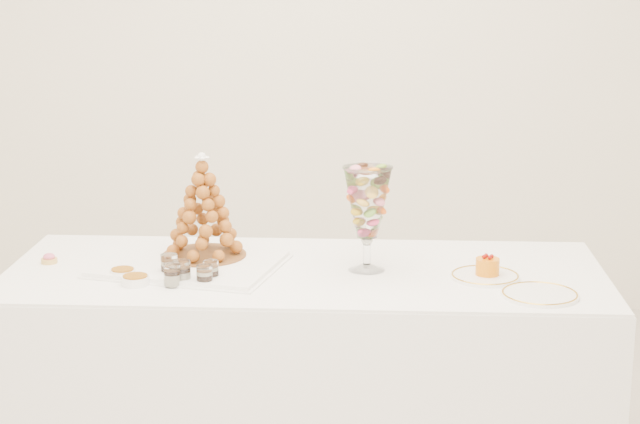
{
  "coord_description": "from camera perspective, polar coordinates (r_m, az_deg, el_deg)",
  "views": [
    {
      "loc": [
        0.25,
        -3.2,
        1.77
      ],
      "look_at": [
        0.11,
        0.22,
        0.93
      ],
      "focal_mm": 60.0,
      "sensor_mm": 36.0,
      "label": 1
    }
  ],
  "objects": [
    {
      "name": "croquembouche",
      "position": [
        3.59,
        -6.26,
        0.31
      ],
      "size": [
        0.29,
        0.29,
        0.35
      ],
      "rotation": [
        0.0,
        0.0,
        -0.28
      ],
      "color": "brown",
      "rests_on": "lace_tray"
    },
    {
      "name": "pink_tart",
      "position": [
        3.7,
        -14.25,
        -2.44
      ],
      "size": [
        0.05,
        0.05,
        0.03
      ],
      "color": "tan",
      "rests_on": "buffet_table"
    },
    {
      "name": "verrine_e",
      "position": [
        3.36,
        -6.18,
        -3.39
      ],
      "size": [
        0.06,
        0.06,
        0.07
      ],
      "primitive_type": "cylinder",
      "rotation": [
        0.0,
        0.0,
        -0.32
      ],
      "color": "white",
      "rests_on": "buffet_table"
    },
    {
      "name": "macaron_vase",
      "position": [
        3.46,
        2.54,
        0.45
      ],
      "size": [
        0.16,
        0.16,
        0.34
      ],
      "color": "white",
      "rests_on": "buffet_table"
    },
    {
      "name": "verrine_d",
      "position": [
        3.37,
        -7.87,
        -3.35
      ],
      "size": [
        0.06,
        0.06,
        0.07
      ],
      "primitive_type": "cylinder",
      "rotation": [
        0.0,
        0.0,
        -0.05
      ],
      "color": "white",
      "rests_on": "buffet_table"
    },
    {
      "name": "buffet_table",
      "position": [
        3.64,
        -0.79,
        -8.75
      ],
      "size": [
        1.98,
        0.81,
        0.75
      ],
      "rotation": [
        0.0,
        0.0,
        -0.01
      ],
      "color": "white",
      "rests_on": "ground"
    },
    {
      "name": "lace_tray",
      "position": [
        3.57,
        -7.0,
        -2.79
      ],
      "size": [
        0.65,
        0.55,
        0.02
      ],
      "primitive_type": "cube",
      "rotation": [
        0.0,
        0.0,
        -0.24
      ],
      "color": "white",
      "rests_on": "buffet_table"
    },
    {
      "name": "verrine_b",
      "position": [
        3.39,
        -7.38,
        -3.22
      ],
      "size": [
        0.06,
        0.06,
        0.08
      ],
      "primitive_type": "cylinder",
      "rotation": [
        0.0,
        0.0,
        0.09
      ],
      "color": "white",
      "rests_on": "buffet_table"
    },
    {
      "name": "verrine_c",
      "position": [
        3.41,
        -5.84,
        -3.15
      ],
      "size": [
        0.06,
        0.06,
        0.07
      ],
      "primitive_type": "cylinder",
      "rotation": [
        0.0,
        0.0,
        -0.35
      ],
      "color": "white",
      "rests_on": "buffet_table"
    },
    {
      "name": "verrine_a",
      "position": [
        3.47,
        -8.04,
        -2.84
      ],
      "size": [
        0.07,
        0.07,
        0.07
      ],
      "primitive_type": "cylinder",
      "rotation": [
        0.0,
        0.0,
        -0.3
      ],
      "color": "white",
      "rests_on": "buffet_table"
    },
    {
      "name": "spare_plate",
      "position": [
        3.32,
        11.64,
        -4.34
      ],
      "size": [
        0.24,
        0.24,
        0.01
      ],
      "primitive_type": "cylinder",
      "color": "white",
      "rests_on": "buffet_table"
    },
    {
      "name": "ramekin_front",
      "position": [
        3.41,
        -9.82,
        -3.62
      ],
      "size": [
        0.09,
        0.09,
        0.03
      ],
      "primitive_type": "cylinder",
      "color": "white",
      "rests_on": "buffet_table"
    },
    {
      "name": "mousse_cake",
      "position": [
        3.47,
        8.92,
        -2.87
      ],
      "size": [
        0.08,
        0.08,
        0.07
      ],
      "color": "orange",
      "rests_on": "cake_plate"
    },
    {
      "name": "cake_plate",
      "position": [
        3.47,
        8.79,
        -3.41
      ],
      "size": [
        0.22,
        0.22,
        0.01
      ],
      "primitive_type": "cylinder",
      "color": "white",
      "rests_on": "buffet_table"
    },
    {
      "name": "ramekin_back",
      "position": [
        3.49,
        -10.48,
        -3.24
      ],
      "size": [
        0.08,
        0.08,
        0.03
      ],
      "primitive_type": "cylinder",
      "color": "white",
      "rests_on": "buffet_table"
    }
  ]
}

